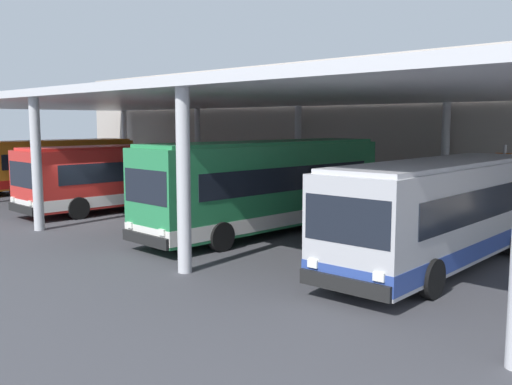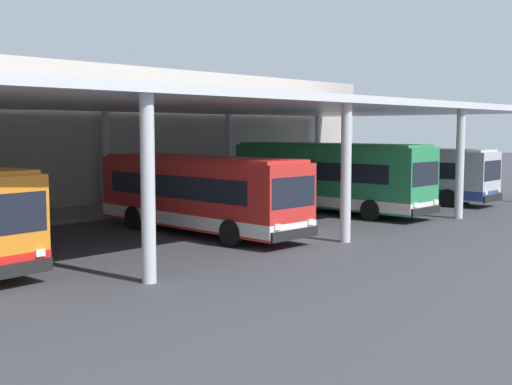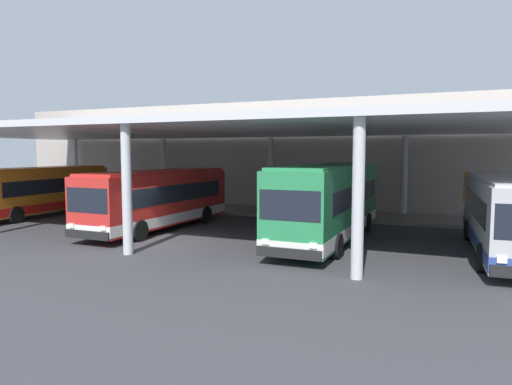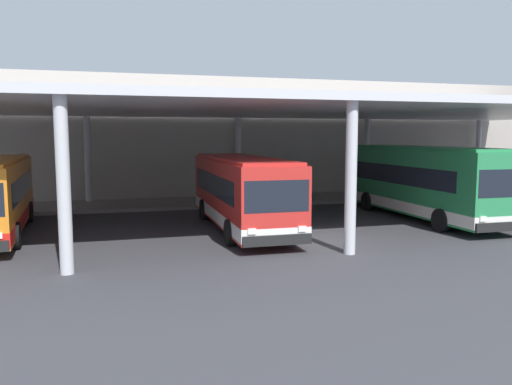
# 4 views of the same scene
# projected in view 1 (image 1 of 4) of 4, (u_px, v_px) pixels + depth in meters

# --- Properties ---
(ground_plane) EXTENTS (200.00, 200.00, 0.00)m
(ground_plane) POSITION_uv_depth(u_px,v_px,m) (96.00, 222.00, 24.59)
(ground_plane) COLOR #3D3D42
(platform_kerb) EXTENTS (42.00, 4.50, 0.18)m
(platform_kerb) POSITION_uv_depth(u_px,v_px,m) (278.00, 195.00, 32.94)
(platform_kerb) COLOR gray
(platform_kerb) RESTS_ON ground
(station_building_facade) EXTENTS (48.00, 1.60, 7.92)m
(station_building_facade) POSITION_uv_depth(u_px,v_px,m) (314.00, 128.00, 34.77)
(station_building_facade) COLOR #ADA399
(station_building_facade) RESTS_ON ground
(canopy_shelter) EXTENTS (40.00, 17.00, 5.55)m
(canopy_shelter) POSITION_uv_depth(u_px,v_px,m) (193.00, 102.00, 27.86)
(canopy_shelter) COLOR silver
(canopy_shelter) RESTS_ON ground
(bus_nearest_bay) EXTENTS (3.24, 10.68, 3.17)m
(bus_nearest_bay) POSITION_uv_depth(u_px,v_px,m) (56.00, 164.00, 36.48)
(bus_nearest_bay) COLOR orange
(bus_nearest_bay) RESTS_ON ground
(bus_second_bay) EXTENTS (2.84, 10.57, 3.17)m
(bus_second_bay) POSITION_uv_depth(u_px,v_px,m) (126.00, 176.00, 28.31)
(bus_second_bay) COLOR red
(bus_second_bay) RESTS_ON ground
(bus_middle_bay) EXTENTS (2.81, 11.36, 3.57)m
(bus_middle_bay) POSITION_uv_depth(u_px,v_px,m) (267.00, 186.00, 22.15)
(bus_middle_bay) COLOR #28844C
(bus_middle_bay) RESTS_ON ground
(bus_far_bay) EXTENTS (3.03, 10.63, 3.17)m
(bus_far_bay) POSITION_uv_depth(u_px,v_px,m) (442.00, 211.00, 16.95)
(bus_far_bay) COLOR #B7B7BC
(bus_far_bay) RESTS_ON ground
(bench_waiting) EXTENTS (1.80, 0.45, 0.92)m
(bench_waiting) POSITION_uv_depth(u_px,v_px,m) (327.00, 191.00, 30.49)
(bench_waiting) COLOR brown
(bench_waiting) RESTS_ON platform_kerb
(trash_bin) EXTENTS (0.52, 0.52, 0.98)m
(trash_bin) POSITION_uv_depth(u_px,v_px,m) (282.00, 185.00, 33.09)
(trash_bin) COLOR maroon
(trash_bin) RESTS_ON platform_kerb
(banner_sign) EXTENTS (0.70, 0.12, 3.20)m
(banner_sign) POSITION_uv_depth(u_px,v_px,m) (503.00, 180.00, 23.11)
(banner_sign) COLOR #B2B2B7
(banner_sign) RESTS_ON platform_kerb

